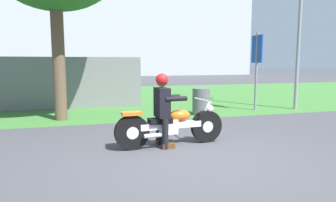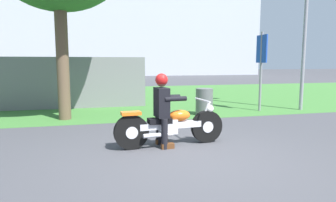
# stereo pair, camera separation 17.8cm
# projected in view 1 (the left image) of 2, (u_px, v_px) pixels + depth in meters

# --- Properties ---
(ground) EXTENTS (120.00, 120.00, 0.00)m
(ground) POSITION_uv_depth(u_px,v_px,m) (194.00, 158.00, 5.03)
(ground) COLOR #424247
(grass_verge) EXTENTS (60.00, 12.00, 0.01)m
(grass_verge) POSITION_uv_depth(u_px,v_px,m) (122.00, 97.00, 13.93)
(grass_verge) COLOR #3D7533
(grass_verge) RESTS_ON ground
(stadium_facade) EXTENTS (47.91, 8.00, 17.89)m
(stadium_facade) POSITION_uv_depth(u_px,v_px,m) (61.00, 2.00, 36.44)
(stadium_facade) COLOR #B2B7C1
(stadium_facade) RESTS_ON ground
(motorcycle_lead) EXTENTS (2.19, 0.66, 0.88)m
(motorcycle_lead) POSITION_uv_depth(u_px,v_px,m) (171.00, 126.00, 5.76)
(motorcycle_lead) COLOR black
(motorcycle_lead) RESTS_ON ground
(rider_lead) EXTENTS (0.57, 0.49, 1.40)m
(rider_lead) POSITION_uv_depth(u_px,v_px,m) (163.00, 104.00, 5.65)
(rider_lead) COLOR black
(rider_lead) RESTS_ON ground
(trash_can) EXTENTS (0.53, 0.53, 0.82)m
(trash_can) POSITION_uv_depth(u_px,v_px,m) (201.00, 102.00, 9.20)
(trash_can) COLOR #595E5B
(trash_can) RESTS_ON ground
(sign_banner) EXTENTS (0.08, 0.60, 2.60)m
(sign_banner) POSITION_uv_depth(u_px,v_px,m) (257.00, 59.00, 9.89)
(sign_banner) COLOR gray
(sign_banner) RESTS_ON ground
(fence_segment) EXTENTS (7.00, 0.06, 1.80)m
(fence_segment) POSITION_uv_depth(u_px,v_px,m) (38.00, 84.00, 10.02)
(fence_segment) COLOR slate
(fence_segment) RESTS_ON ground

